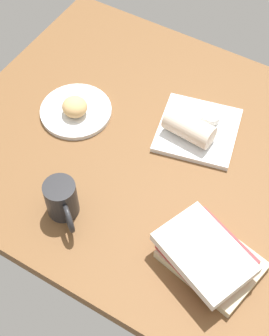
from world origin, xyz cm
name	(u,v)px	position (x,y,z in cm)	size (l,w,h in cm)	color
dining_table	(156,153)	(0.00, 0.00, 2.00)	(110.00, 90.00, 4.00)	brown
round_plate	(76,111)	(25.90, 0.56, 4.70)	(20.26, 20.26, 1.40)	white
scone_pastry	(75,107)	(25.21, 1.62, 7.94)	(7.16, 6.92, 5.07)	tan
square_plate	(198,130)	(-6.99, -10.69, 4.80)	(21.07, 21.07, 1.60)	white
sauce_cup	(211,117)	(-8.54, -15.17, 6.84)	(5.15, 5.15, 2.31)	silver
breakfast_wrap	(189,128)	(-5.75, -7.11, 8.88)	(6.55, 6.55, 13.53)	beige
book_stack	(208,256)	(-26.10, 23.41, 7.78)	(26.17, 22.29, 7.83)	beige
coffee_mug	(62,200)	(10.10, 28.72, 9.34)	(11.69, 10.16, 10.47)	#262628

